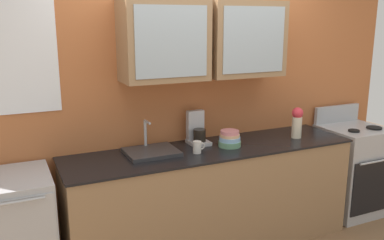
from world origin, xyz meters
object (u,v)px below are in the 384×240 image
at_px(vase, 297,122).
at_px(coffee_maker, 197,131).
at_px(bowl_stack, 230,139).
at_px(stove_range, 352,169).
at_px(dishwasher, 14,237).
at_px(sink_faucet, 151,151).
at_px(cup_near_sink, 197,147).

bearing_deg(vase, coffee_maker, 166.17).
bearing_deg(bowl_stack, stove_range, 0.58).
bearing_deg(stove_range, dishwasher, -179.93).
bearing_deg(sink_faucet, stove_range, -2.05).
distance_m(stove_range, bowl_stack, 1.57).
xyz_separation_m(stove_range, dishwasher, (-3.25, -0.00, -0.01)).
xyz_separation_m(bowl_stack, coffee_maker, (-0.22, 0.20, 0.04)).
bearing_deg(coffee_maker, stove_range, -6.21).
height_order(stove_range, dishwasher, stove_range).
distance_m(vase, dishwasher, 2.54).
relative_size(bowl_stack, dishwasher, 0.22).
distance_m(vase, coffee_maker, 0.94).
relative_size(bowl_stack, coffee_maker, 0.68).
relative_size(stove_range, cup_near_sink, 10.32).
bearing_deg(vase, cup_near_sink, -178.52).
distance_m(stove_range, cup_near_sink, 1.89).
bearing_deg(coffee_maker, bowl_stack, -42.79).
distance_m(bowl_stack, coffee_maker, 0.30).
height_order(sink_faucet, coffee_maker, coffee_maker).
xyz_separation_m(stove_range, bowl_stack, (-1.48, -0.01, 0.51)).
relative_size(sink_faucet, cup_near_sink, 3.96).
height_order(bowl_stack, cup_near_sink, bowl_stack).
bearing_deg(dishwasher, bowl_stack, -0.35).
bearing_deg(stove_range, sink_faucet, 177.95).
bearing_deg(bowl_stack, cup_near_sink, -171.14).
xyz_separation_m(bowl_stack, cup_near_sink, (-0.33, -0.05, -0.02)).
xyz_separation_m(bowl_stack, vase, (0.70, -0.03, 0.09)).
bearing_deg(cup_near_sink, stove_range, 2.11).
relative_size(stove_range, coffee_maker, 3.76).
relative_size(sink_faucet, vase, 1.46).
bearing_deg(coffee_maker, vase, -13.83).
relative_size(vase, cup_near_sink, 2.71).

